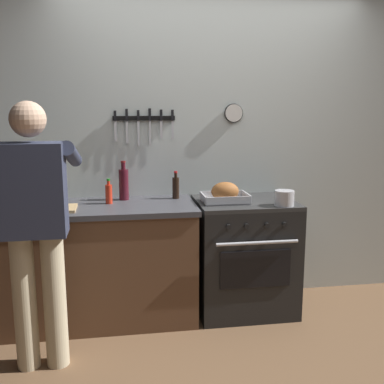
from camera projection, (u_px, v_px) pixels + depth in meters
ground_plane at (251, 381)px, 2.75m from camera, size 8.00×8.00×0.00m
wall_back at (209, 146)px, 3.82m from camera, size 6.00×0.13×2.60m
counter_block at (60, 264)px, 3.44m from camera, size 2.03×0.65×0.90m
stove at (244, 255)px, 3.66m from camera, size 0.76×0.67×0.90m
person_cook at (35, 220)px, 2.77m from camera, size 0.51×0.63×1.66m
roasting_pan at (225, 194)px, 3.50m from camera, size 0.35×0.26×0.16m
saucepan at (284, 198)px, 3.38m from camera, size 0.14×0.14×0.11m
cutting_board at (50, 209)px, 3.24m from camera, size 0.36×0.24×0.02m
bottle_vinegar at (49, 192)px, 3.38m from camera, size 0.06×0.06×0.24m
bottle_wine_red at (124, 184)px, 3.59m from camera, size 0.08×0.08×0.31m
bottle_cooking_oil at (23, 190)px, 3.37m from camera, size 0.07×0.07×0.29m
bottle_hot_sauce at (109, 193)px, 3.45m from camera, size 0.05×0.05×0.19m
bottle_soy_sauce at (176, 187)px, 3.64m from camera, size 0.05×0.05×0.22m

